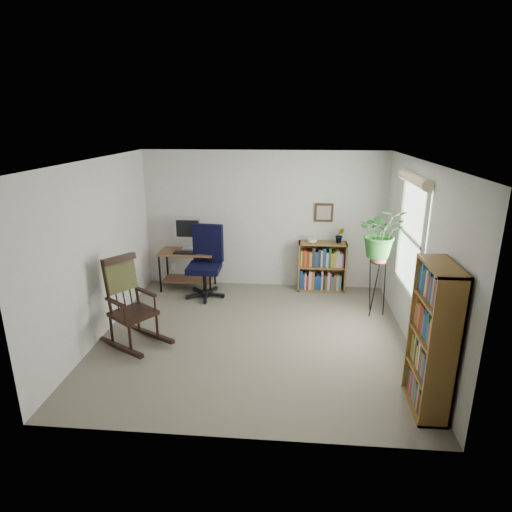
# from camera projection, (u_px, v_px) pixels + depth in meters

# --- Properties ---
(floor) EXTENTS (4.20, 4.00, 0.00)m
(floor) POSITION_uv_depth(u_px,v_px,m) (254.00, 336.00, 5.95)
(floor) COLOR slate
(floor) RESTS_ON ground
(ceiling) EXTENTS (4.20, 4.00, 0.00)m
(ceiling) POSITION_uv_depth(u_px,v_px,m) (253.00, 161.00, 5.22)
(ceiling) COLOR silver
(ceiling) RESTS_ON ground
(wall_back) EXTENTS (4.20, 0.00, 2.40)m
(wall_back) POSITION_uv_depth(u_px,v_px,m) (264.00, 220.00, 7.48)
(wall_back) COLOR silver
(wall_back) RESTS_ON ground
(wall_front) EXTENTS (4.20, 0.00, 2.40)m
(wall_front) POSITION_uv_depth(u_px,v_px,m) (232.00, 323.00, 3.68)
(wall_front) COLOR silver
(wall_front) RESTS_ON ground
(wall_left) EXTENTS (0.00, 4.00, 2.40)m
(wall_left) POSITION_uv_depth(u_px,v_px,m) (98.00, 250.00, 5.76)
(wall_left) COLOR silver
(wall_left) RESTS_ON ground
(wall_right) EXTENTS (0.00, 4.00, 2.40)m
(wall_right) POSITION_uv_depth(u_px,v_px,m) (418.00, 259.00, 5.41)
(wall_right) COLOR silver
(wall_right) RESTS_ON ground
(window) EXTENTS (0.12, 1.20, 1.50)m
(window) POSITION_uv_depth(u_px,v_px,m) (411.00, 237.00, 5.64)
(window) COLOR white
(window) RESTS_ON wall_right
(desk) EXTENTS (0.95, 0.52, 0.69)m
(desk) POSITION_uv_depth(u_px,v_px,m) (188.00, 270.00, 7.57)
(desk) COLOR brown
(desk) RESTS_ON floor
(monitor) EXTENTS (0.46, 0.16, 0.56)m
(monitor) POSITION_uv_depth(u_px,v_px,m) (188.00, 234.00, 7.51)
(monitor) COLOR silver
(monitor) RESTS_ON desk
(keyboard) EXTENTS (0.40, 0.15, 0.02)m
(keyboard) POSITION_uv_depth(u_px,v_px,m) (185.00, 253.00, 7.34)
(keyboard) COLOR black
(keyboard) RESTS_ON desk
(office_chair) EXTENTS (0.75, 0.75, 1.23)m
(office_chair) POSITION_uv_depth(u_px,v_px,m) (204.00, 262.00, 7.11)
(office_chair) COLOR black
(office_chair) RESTS_ON floor
(rocking_chair) EXTENTS (1.21, 1.12, 1.21)m
(rocking_chair) POSITION_uv_depth(u_px,v_px,m) (132.00, 302.00, 5.59)
(rocking_chair) COLOR black
(rocking_chair) RESTS_ON floor
(low_bookshelf) EXTENTS (0.82, 0.27, 0.87)m
(low_bookshelf) POSITION_uv_depth(u_px,v_px,m) (322.00, 267.00, 7.46)
(low_bookshelf) COLOR brown
(low_bookshelf) RESTS_ON floor
(tall_bookshelf) EXTENTS (0.30, 0.69, 1.58)m
(tall_bookshelf) POSITION_uv_depth(u_px,v_px,m) (433.00, 339.00, 4.25)
(tall_bookshelf) COLOR brown
(tall_bookshelf) RESTS_ON floor
(plant_stand) EXTENTS (0.36, 0.36, 1.00)m
(plant_stand) POSITION_uv_depth(u_px,v_px,m) (377.00, 284.00, 6.50)
(plant_stand) COLOR black
(plant_stand) RESTS_ON floor
(spider_plant) EXTENTS (1.69, 1.88, 1.46)m
(spider_plant) POSITION_uv_depth(u_px,v_px,m) (383.00, 209.00, 6.15)
(spider_plant) COLOR #246021
(spider_plant) RESTS_ON plant_stand
(potted_plant_small) EXTENTS (0.13, 0.24, 0.11)m
(potted_plant_small) POSITION_uv_depth(u_px,v_px,m) (340.00, 240.00, 7.30)
(potted_plant_small) COLOR #246021
(potted_plant_small) RESTS_ON low_bookshelf
(framed_picture) EXTENTS (0.32, 0.04, 0.32)m
(framed_picture) POSITION_uv_depth(u_px,v_px,m) (324.00, 213.00, 7.32)
(framed_picture) COLOR black
(framed_picture) RESTS_ON wall_back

